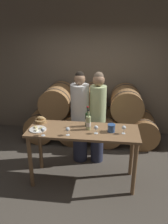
{
  "coord_description": "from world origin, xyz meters",
  "views": [
    {
      "loc": [
        0.39,
        -3.04,
        2.44
      ],
      "look_at": [
        0.0,
        0.12,
        1.2
      ],
      "focal_mm": 35.0,
      "sensor_mm": 36.0,
      "label": 1
    }
  ],
  "objects_px": {
    "wine_bottle_red": "(88,119)",
    "wine_bottle_white": "(88,123)",
    "wine_glass_left": "(68,130)",
    "blue_crock": "(111,128)",
    "bread_basket": "(41,120)",
    "person_left": "(80,117)",
    "person_right": "(98,117)",
    "cheese_plate": "(38,129)",
    "wine_glass_far_left": "(43,130)",
    "tasting_table": "(83,138)",
    "wine_glass_center": "(96,128)",
    "wine_glass_right": "(124,128)"
  },
  "relations": [
    {
      "from": "wine_bottle_white",
      "to": "wine_glass_left",
      "type": "distance_m",
      "value": 0.37
    },
    {
      "from": "person_right",
      "to": "bread_basket",
      "type": "bearing_deg",
      "value": -155.36
    },
    {
      "from": "wine_bottle_white",
      "to": "cheese_plate",
      "type": "bearing_deg",
      "value": -171.69
    },
    {
      "from": "tasting_table",
      "to": "blue_crock",
      "type": "bearing_deg",
      "value": -1.5
    },
    {
      "from": "wine_glass_right",
      "to": "wine_bottle_white",
      "type": "bearing_deg",
      "value": 171.55
    },
    {
      "from": "cheese_plate",
      "to": "person_right",
      "type": "bearing_deg",
      "value": 38.59
    },
    {
      "from": "blue_crock",
      "to": "wine_glass_far_left",
      "type": "distance_m",
      "value": 1.03
    },
    {
      "from": "person_left",
      "to": "wine_bottle_red",
      "type": "height_order",
      "value": "person_left"
    },
    {
      "from": "tasting_table",
      "to": "person_right",
      "type": "xyz_separation_m",
      "value": [
        0.19,
        0.62,
        0.11
      ]
    },
    {
      "from": "wine_bottle_white",
      "to": "bread_basket",
      "type": "relative_size",
      "value": 1.8
    },
    {
      "from": "wine_bottle_white",
      "to": "bread_basket",
      "type": "distance_m",
      "value": 0.84
    },
    {
      "from": "wine_bottle_red",
      "to": "wine_glass_left",
      "type": "bearing_deg",
      "value": -125.97
    },
    {
      "from": "person_left",
      "to": "wine_bottle_white",
      "type": "height_order",
      "value": "person_left"
    },
    {
      "from": "wine_bottle_red",
      "to": "bread_basket",
      "type": "distance_m",
      "value": 0.8
    },
    {
      "from": "wine_glass_far_left",
      "to": "wine_glass_left",
      "type": "height_order",
      "value": "same"
    },
    {
      "from": "blue_crock",
      "to": "wine_glass_far_left",
      "type": "bearing_deg",
      "value": -165.82
    },
    {
      "from": "cheese_plate",
      "to": "wine_glass_center",
      "type": "xyz_separation_m",
      "value": [
        0.91,
        -0.01,
        0.08
      ]
    },
    {
      "from": "blue_crock",
      "to": "person_right",
      "type": "bearing_deg",
      "value": 111.18
    },
    {
      "from": "cheese_plate",
      "to": "wine_glass_left",
      "type": "bearing_deg",
      "value": -13.38
    },
    {
      "from": "wine_glass_left",
      "to": "wine_glass_right",
      "type": "bearing_deg",
      "value": 10.51
    },
    {
      "from": "bread_basket",
      "to": "cheese_plate",
      "type": "distance_m",
      "value": 0.29
    },
    {
      "from": "wine_bottle_red",
      "to": "wine_bottle_white",
      "type": "xyz_separation_m",
      "value": [
        0.03,
        -0.12,
        -0.0
      ]
    },
    {
      "from": "wine_bottle_red",
      "to": "wine_glass_far_left",
      "type": "height_order",
      "value": "wine_bottle_red"
    },
    {
      "from": "wine_bottle_white",
      "to": "wine_glass_right",
      "type": "distance_m",
      "value": 0.54
    },
    {
      "from": "wine_bottle_white",
      "to": "cheese_plate",
      "type": "height_order",
      "value": "wine_bottle_white"
    },
    {
      "from": "wine_glass_center",
      "to": "wine_glass_left",
      "type": "bearing_deg",
      "value": -165.42
    },
    {
      "from": "wine_glass_right",
      "to": "wine_glass_far_left",
      "type": "bearing_deg",
      "value": -169.89
    },
    {
      "from": "cheese_plate",
      "to": "wine_glass_right",
      "type": "height_order",
      "value": "wine_glass_right"
    },
    {
      "from": "bread_basket",
      "to": "person_left",
      "type": "bearing_deg",
      "value": 35.25
    },
    {
      "from": "bread_basket",
      "to": "wine_glass_right",
      "type": "xyz_separation_m",
      "value": [
        1.36,
        -0.25,
        0.05
      ]
    },
    {
      "from": "tasting_table",
      "to": "wine_glass_left",
      "type": "xyz_separation_m",
      "value": [
        -0.2,
        -0.2,
        0.23
      ]
    },
    {
      "from": "blue_crock",
      "to": "tasting_table",
      "type": "bearing_deg",
      "value": 178.5
    },
    {
      "from": "person_right",
      "to": "wine_glass_left",
      "type": "relative_size",
      "value": 13.43
    },
    {
      "from": "person_left",
      "to": "blue_crock",
      "type": "height_order",
      "value": "person_left"
    },
    {
      "from": "blue_crock",
      "to": "wine_glass_left",
      "type": "relative_size",
      "value": 0.94
    },
    {
      "from": "person_left",
      "to": "wine_glass_left",
      "type": "relative_size",
      "value": 13.44
    },
    {
      "from": "blue_crock",
      "to": "wine_glass_left",
      "type": "distance_m",
      "value": 0.67
    },
    {
      "from": "bread_basket",
      "to": "wine_glass_far_left",
      "type": "xyz_separation_m",
      "value": [
        0.18,
        -0.46,
        0.05
      ]
    },
    {
      "from": "person_left",
      "to": "wine_glass_left",
      "type": "xyz_separation_m",
      "value": [
        -0.06,
        -0.83,
        0.15
      ]
    },
    {
      "from": "person_right",
      "to": "blue_crock",
      "type": "relative_size",
      "value": 14.35
    },
    {
      "from": "blue_crock",
      "to": "wine_glass_center",
      "type": "distance_m",
      "value": 0.24
    },
    {
      "from": "wine_bottle_red",
      "to": "cheese_plate",
      "type": "bearing_deg",
      "value": -162.76
    },
    {
      "from": "bread_basket",
      "to": "wine_glass_center",
      "type": "relative_size",
      "value": 1.43
    },
    {
      "from": "tasting_table",
      "to": "blue_crock",
      "type": "distance_m",
      "value": 0.48
    },
    {
      "from": "tasting_table",
      "to": "wine_bottle_red",
      "type": "relative_size",
      "value": 5.12
    },
    {
      "from": "wine_glass_left",
      "to": "blue_crock",
      "type": "bearing_deg",
      "value": 16.9
    },
    {
      "from": "person_right",
      "to": "wine_glass_left",
      "type": "distance_m",
      "value": 0.92
    },
    {
      "from": "person_right",
      "to": "cheese_plate",
      "type": "xyz_separation_m",
      "value": [
        -0.89,
        -0.71,
        0.04
      ]
    },
    {
      "from": "wine_bottle_red",
      "to": "wine_glass_left",
      "type": "relative_size",
      "value": 2.61
    },
    {
      "from": "wine_glass_far_left",
      "to": "cheese_plate",
      "type": "bearing_deg",
      "value": 128.44
    }
  ]
}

